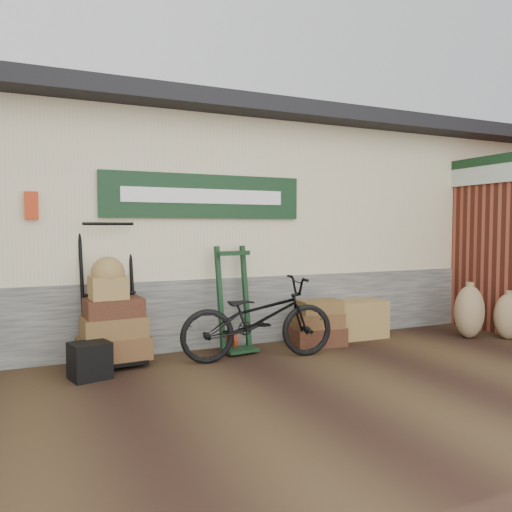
{
  "coord_description": "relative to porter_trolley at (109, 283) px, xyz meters",
  "views": [
    {
      "loc": [
        -2.32,
        -5.04,
        1.55
      ],
      "look_at": [
        0.37,
        0.9,
        1.19
      ],
      "focal_mm": 35.0,
      "sensor_mm": 36.0,
      "label": 1
    }
  ],
  "objects": [
    {
      "name": "ground",
      "position": [
        1.5,
        -0.85,
        -0.91
      ],
      "size": [
        80.0,
        80.0,
        0.0
      ],
      "primitive_type": "plane",
      "color": "black",
      "rests_on": "ground"
    },
    {
      "name": "green_barrow",
      "position": [
        1.5,
        -0.12,
        -0.25
      ],
      "size": [
        0.52,
        0.46,
        1.32
      ],
      "primitive_type": null,
      "rotation": [
        0.0,
        0.0,
        0.11
      ],
      "color": "black",
      "rests_on": "ground"
    },
    {
      "name": "porter_trolley",
      "position": [
        0.0,
        0.0,
        0.0
      ],
      "size": [
        0.96,
        0.75,
        1.83
      ],
      "primitive_type": null,
      "rotation": [
        0.0,
        0.0,
        0.08
      ],
      "color": "black",
      "rests_on": "ground"
    },
    {
      "name": "burlap_sack_left",
      "position": [
        4.81,
        -0.78,
        -0.54
      ],
      "size": [
        0.56,
        0.51,
        0.74
      ],
      "primitive_type": "ellipsoid",
      "rotation": [
        0.0,
        0.0,
        0.29
      ],
      "color": "olive",
      "rests_on": "ground"
    },
    {
      "name": "suitcase_stack",
      "position": [
        2.63,
        -0.27,
        -0.61
      ],
      "size": [
        0.73,
        0.51,
        0.61
      ],
      "primitive_type": null,
      "rotation": [
        0.0,
        0.0,
        -0.12
      ],
      "color": "#371E11",
      "rests_on": "ground"
    },
    {
      "name": "black_trunk",
      "position": [
        -0.29,
        -0.58,
        -0.73
      ],
      "size": [
        0.45,
        0.41,
        0.38
      ],
      "primitive_type": "cube",
      "rotation": [
        0.0,
        0.0,
        0.24
      ],
      "color": "black",
      "rests_on": "ground"
    },
    {
      "name": "bicycle",
      "position": [
        1.61,
        -0.6,
        -0.37
      ],
      "size": [
        0.88,
        1.92,
        1.08
      ],
      "primitive_type": "imported",
      "rotation": [
        0.0,
        0.0,
        1.44
      ],
      "color": "black",
      "rests_on": "ground"
    },
    {
      "name": "brick_outbuilding",
      "position": [
        6.2,
        0.34,
        0.39
      ],
      "size": [
        1.71,
        4.51,
        2.62
      ],
      "color": "maroon",
      "rests_on": "ground"
    },
    {
      "name": "burlap_sack_right",
      "position": [
        5.24,
        -1.06,
        -0.59
      ],
      "size": [
        0.48,
        0.44,
        0.64
      ],
      "primitive_type": "ellipsoid",
      "rotation": [
        0.0,
        0.0,
        -0.3
      ],
      "color": "olive",
      "rests_on": "ground"
    },
    {
      "name": "station_building",
      "position": [
        1.5,
        1.89,
        0.7
      ],
      "size": [
        14.4,
        4.1,
        3.2
      ],
      "color": "#4C4C47",
      "rests_on": "ground"
    },
    {
      "name": "wicker_hamper",
      "position": [
        3.37,
        -0.07,
        -0.65
      ],
      "size": [
        0.82,
        0.54,
        0.52
      ],
      "primitive_type": "cube",
      "rotation": [
        0.0,
        0.0,
        -0.02
      ],
      "color": "brown",
      "rests_on": "ground"
    }
  ]
}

